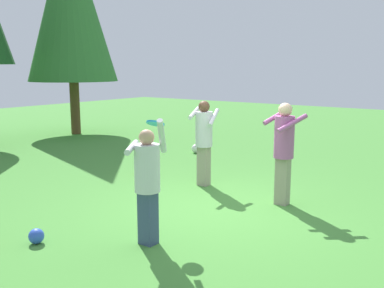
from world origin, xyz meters
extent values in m
plane|color=#478C38|center=(0.00, 0.00, 0.00)|extent=(40.00, 40.00, 0.00)
cube|color=#38476B|center=(-1.78, -0.08, 0.37)|extent=(0.19, 0.22, 0.73)
cylinder|color=silver|center=(-1.78, -0.08, 1.05)|extent=(0.34, 0.34, 0.64)
sphere|color=tan|center=(-1.78, -0.08, 1.46)|extent=(0.21, 0.21, 0.21)
cylinder|color=silver|center=(-1.89, 0.09, 1.33)|extent=(0.51, 0.35, 0.12)
cylinder|color=silver|center=(-1.68, -0.25, 1.48)|extent=(0.36, 0.26, 0.49)
cube|color=gray|center=(1.10, 1.01, 0.40)|extent=(0.19, 0.22, 0.80)
cylinder|color=silver|center=(1.10, 1.01, 1.15)|extent=(0.34, 0.34, 0.70)
sphere|color=brown|center=(1.10, 1.01, 1.60)|extent=(0.23, 0.23, 0.23)
cylinder|color=silver|center=(1.16, 0.82, 1.39)|extent=(0.57, 0.25, 0.32)
cylinder|color=silver|center=(1.04, 1.20, 1.47)|extent=(0.59, 0.26, 0.23)
cube|color=gray|center=(0.89, -0.81, 0.41)|extent=(0.19, 0.22, 0.83)
cylinder|color=#A85693|center=(0.89, -0.81, 1.19)|extent=(0.34, 0.34, 0.72)
sphere|color=beige|center=(0.89, -0.81, 1.65)|extent=(0.23, 0.23, 0.23)
cylinder|color=#A85693|center=(0.79, -0.98, 1.45)|extent=(0.57, 0.35, 0.30)
cylinder|color=#A85693|center=(0.98, -0.63, 1.54)|extent=(0.56, 0.34, 0.33)
cylinder|color=#2393D1|center=(-1.19, 0.28, 1.56)|extent=(0.32, 0.33, 0.13)
sphere|color=orange|center=(0.95, 2.60, 0.13)|extent=(0.25, 0.25, 0.25)
sphere|color=blue|center=(-2.69, 1.14, 0.10)|extent=(0.21, 0.21, 0.21)
sphere|color=white|center=(3.72, 3.10, 0.12)|extent=(0.25, 0.25, 0.25)
cylinder|color=brown|center=(4.04, 8.64, 1.71)|extent=(0.33, 0.33, 3.41)
cone|color=#337033|center=(4.04, 8.64, 4.61)|extent=(3.07, 3.07, 5.46)
camera|label=1|loc=(-5.92, -3.86, 2.36)|focal=40.60mm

